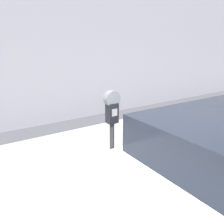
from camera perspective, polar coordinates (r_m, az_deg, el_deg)
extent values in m
cube|color=#9E9B96|center=(4.28, -14.43, -13.42)|extent=(24.00, 2.80, 0.12)
cube|color=gray|center=(6.41, -25.22, 20.56)|extent=(24.00, 0.30, 5.57)
cylinder|color=#2D2D30|center=(3.31, 0.00, -11.09)|extent=(0.07, 0.07, 1.01)
cube|color=black|center=(3.07, 0.00, -0.26)|extent=(0.15, 0.12, 0.29)
cube|color=gray|center=(3.01, 0.69, -0.15)|extent=(0.08, 0.01, 0.10)
cylinder|color=slate|center=(3.01, 0.00, 3.53)|extent=(0.23, 0.10, 0.23)
cylinder|color=black|center=(2.88, -2.68, -22.55)|extent=(0.68, 0.23, 0.68)
cylinder|color=gold|center=(5.33, 25.48, -3.73)|extent=(0.21, 0.21, 0.69)
sphere|color=gold|center=(5.22, 26.00, 0.35)|extent=(0.19, 0.19, 0.19)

